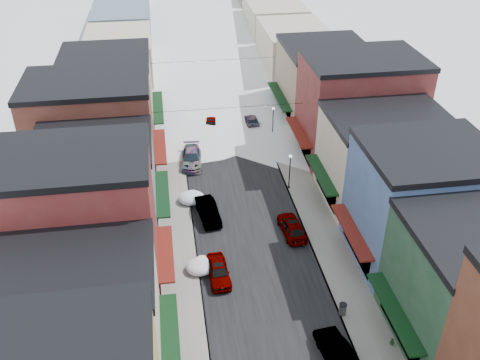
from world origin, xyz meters
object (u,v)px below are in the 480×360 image
object	(u,v)px
trash_can	(343,309)
streetlamp_near	(290,167)
car_silver_sedan	(219,271)
car_green_sedan	(337,353)
car_dark_hatch	(208,211)

from	to	relation	value
trash_can	streetlamp_near	bearing A→B (deg)	90.00
car_silver_sedan	car_green_sedan	world-z (taller)	car_green_sedan
car_dark_hatch	streetlamp_near	bearing A→B (deg)	15.65
car_dark_hatch	streetlamp_near	distance (m)	9.67
trash_can	car_green_sedan	bearing A→B (deg)	-113.20
car_green_sedan	trash_can	size ratio (longest dim) A/B	4.78
trash_can	streetlamp_near	size ratio (longest dim) A/B	0.26
car_silver_sedan	streetlamp_near	xyz separation A→B (m)	(8.70, 12.20, 1.86)
car_dark_hatch	car_green_sedan	world-z (taller)	car_green_sedan
car_silver_sedan	car_green_sedan	size ratio (longest dim) A/B	0.88
car_green_sedan	car_dark_hatch	bearing A→B (deg)	-74.92
car_dark_hatch	streetlamp_near	size ratio (longest dim) A/B	1.22
car_silver_sedan	trash_can	xyz separation A→B (m)	(8.70, -5.49, -0.06)
car_silver_sedan	car_green_sedan	bearing A→B (deg)	-56.11
car_silver_sedan	car_dark_hatch	bearing A→B (deg)	87.37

